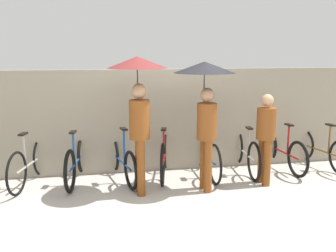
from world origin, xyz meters
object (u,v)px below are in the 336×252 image
parked_bicycle_1 (30,163)px  parked_bicycle_2 (77,161)px  parked_bicycle_4 (164,155)px  pedestrian_trailing (266,133)px  parked_bicycle_5 (206,154)px  parked_bicycle_7 (282,150)px  pedestrian_center (205,91)px  pedestrian_leading (138,90)px  parked_bicycle_3 (121,160)px  parked_bicycle_8 (321,149)px  parked_bicycle_6 (245,152)px

parked_bicycle_1 → parked_bicycle_2: size_ratio=0.98×
parked_bicycle_4 → pedestrian_trailing: bearing=-100.8°
parked_bicycle_5 → parked_bicycle_7: parked_bicycle_7 is taller
parked_bicycle_4 → pedestrian_center: bearing=-131.1°
pedestrian_center → parked_bicycle_2: bearing=154.2°
parked_bicycle_5 → pedestrian_leading: (-1.30, -0.66, 1.28)m
parked_bicycle_3 → pedestrian_center: bearing=-131.0°
parked_bicycle_5 → parked_bicycle_4: bearing=87.8°
parked_bicycle_3 → pedestrian_trailing: 2.53m
parked_bicycle_3 → pedestrian_leading: pedestrian_leading is taller
parked_bicycle_1 → parked_bicycle_5: size_ratio=0.93×
parked_bicycle_5 → parked_bicycle_8: bearing=-90.0°
parked_bicycle_4 → parked_bicycle_8: (3.09, -0.05, -0.03)m
parked_bicycle_2 → pedestrian_trailing: pedestrian_trailing is taller
parked_bicycle_7 → pedestrian_trailing: (-0.72, -0.76, 0.54)m
parked_bicycle_1 → parked_bicycle_5: 3.09m
parked_bicycle_3 → parked_bicycle_5: 1.55m
parked_bicycle_5 → pedestrian_leading: bearing=117.2°
parked_bicycle_5 → pedestrian_trailing: (0.83, -0.69, 0.52)m
parked_bicycle_1 → pedestrian_trailing: pedestrian_trailing is taller
parked_bicycle_1 → parked_bicycle_8: 5.41m
parked_bicycle_2 → pedestrian_center: (2.07, -0.75, 1.25)m
parked_bicycle_5 → parked_bicycle_2: bearing=89.5°
parked_bicycle_3 → parked_bicycle_4: bearing=-100.2°
parked_bicycle_4 → pedestrian_center: pedestrian_center is taller
parked_bicycle_6 → pedestrian_center: 1.78m
parked_bicycle_5 → pedestrian_leading: 1.94m
parked_bicycle_5 → pedestrian_center: size_ratio=0.86×
parked_bicycle_8 → parked_bicycle_5: bearing=81.2°
parked_bicycle_5 → pedestrian_trailing: bearing=-129.3°
parked_bicycle_1 → pedestrian_trailing: 4.02m
pedestrian_trailing → pedestrian_leading: bearing=175.8°
parked_bicycle_5 → pedestrian_trailing: pedestrian_trailing is taller
parked_bicycle_6 → parked_bicycle_3: bearing=96.2°
parked_bicycle_1 → parked_bicycle_3: 1.54m
parked_bicycle_8 → pedestrian_trailing: size_ratio=1.14×
parked_bicycle_2 → pedestrian_center: pedestrian_center is taller
pedestrian_trailing → parked_bicycle_8: bearing=20.7°
parked_bicycle_8 → parked_bicycle_4: bearing=80.6°
parked_bicycle_1 → parked_bicycle_7: bearing=-76.0°
parked_bicycle_6 → pedestrian_center: size_ratio=0.85×
parked_bicycle_7 → pedestrian_leading: 3.22m
parked_bicycle_4 → parked_bicycle_6: size_ratio=0.96×
parked_bicycle_5 → pedestrian_center: 1.45m
parked_bicycle_2 → parked_bicycle_6: parked_bicycle_2 is taller
parked_bicycle_3 → pedestrian_trailing: bearing=-118.5°
parked_bicycle_4 → parked_bicycle_1: bearing=103.1°
pedestrian_leading → parked_bicycle_7: bearing=12.2°
parked_bicycle_8 → pedestrian_trailing: pedestrian_trailing is taller
parked_bicycle_3 → pedestrian_center: (1.30, -0.72, 1.27)m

